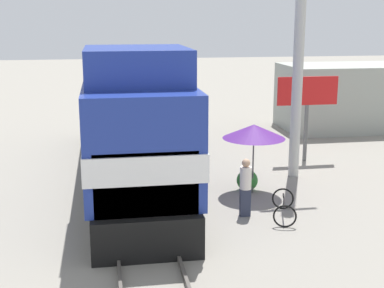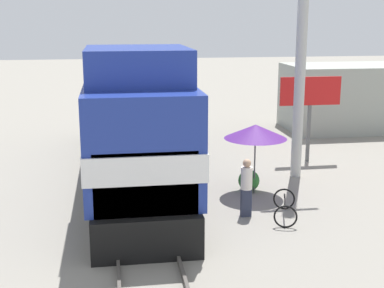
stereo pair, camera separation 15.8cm
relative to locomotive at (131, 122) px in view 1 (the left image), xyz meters
The scene contains 11 objects.
ground_plane 2.89m from the locomotive, 90.00° to the right, with size 120.00×120.00×0.00m, color gray.
rail_near 2.93m from the locomotive, 110.05° to the right, with size 0.08×31.71×0.15m, color #4C4742.
rail_far 2.93m from the locomotive, 69.95° to the right, with size 0.08×31.71×0.15m, color #4C4742.
locomotive is the anchor object (origin of this frame).
utility_pole 6.95m from the locomotive, ahead, with size 1.80×0.38×11.37m.
vendor_umbrella 4.47m from the locomotive, 30.27° to the right, with size 2.05×2.05×2.33m.
billboard_sign 7.24m from the locomotive, 11.07° to the left, with size 2.49×0.12×3.43m.
shrub_cluster 4.60m from the locomotive, 27.64° to the right, with size 0.72×0.72×0.72m, color #2D722D.
person_bystander 5.37m from the locomotive, 54.17° to the right, with size 0.34×0.34×1.74m.
bicycle 6.44m from the locomotive, 47.97° to the right, with size 1.08×1.68×0.66m.
building_block_distant 14.14m from the locomotive, 31.05° to the left, with size 7.59×4.03×3.34m, color #999E93.
Camera 1 is at (-0.93, -16.68, 5.71)m, focal length 50.00 mm.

